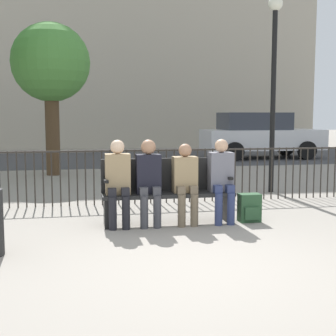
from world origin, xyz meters
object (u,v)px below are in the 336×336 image
(seated_person_1, at_px, (149,178))
(backpack, at_px, (249,208))
(seated_person_0, at_px, (118,179))
(parked_car_0, at_px, (260,135))
(park_bench, at_px, (167,188))
(seated_person_2, at_px, (186,180))
(lamp_post, at_px, (274,65))
(seated_person_3, at_px, (222,177))
(tree_0, at_px, (51,65))

(seated_person_1, distance_m, backpack, 1.54)
(seated_person_0, bearing_deg, seated_person_1, -0.01)
(seated_person_0, distance_m, parked_car_0, 11.00)
(seated_person_0, xyz_separation_m, parked_car_0, (5.73, 9.39, 0.17))
(seated_person_0, height_order, parked_car_0, parked_car_0)
(park_bench, relative_size, seated_person_1, 1.55)
(seated_person_2, bearing_deg, seated_person_1, 179.59)
(lamp_post, bearing_deg, parked_car_0, 70.46)
(seated_person_2, distance_m, seated_person_3, 0.53)
(seated_person_2, height_order, seated_person_3, seated_person_3)
(tree_0, height_order, lamp_post, tree_0)
(park_bench, bearing_deg, seated_person_1, -155.13)
(seated_person_2, xyz_separation_m, tree_0, (-2.17, 5.94, 2.16))
(backpack, bearing_deg, seated_person_0, 178.93)
(tree_0, bearing_deg, seated_person_1, -74.47)
(backpack, bearing_deg, seated_person_3, 175.18)
(parked_car_0, bearing_deg, seated_person_1, -119.43)
(seated_person_2, bearing_deg, parked_car_0, 63.05)
(park_bench, height_order, seated_person_2, seated_person_2)
(tree_0, bearing_deg, seated_person_3, -65.54)
(tree_0, xyz_separation_m, lamp_post, (4.47, -3.54, -0.29))
(seated_person_0, relative_size, lamp_post, 0.32)
(seated_person_2, xyz_separation_m, seated_person_3, (0.53, 0.00, 0.03))
(seated_person_0, relative_size, tree_0, 0.31)
(park_bench, bearing_deg, seated_person_0, -169.62)
(seated_person_0, height_order, seated_person_3, seated_person_0)
(backpack, relative_size, lamp_post, 0.11)
(backpack, distance_m, lamp_post, 3.62)
(park_bench, distance_m, seated_person_3, 0.80)
(seated_person_2, distance_m, parked_car_0, 10.54)
(parked_car_0, bearing_deg, park_bench, -118.45)
(seated_person_1, relative_size, parked_car_0, 0.29)
(seated_person_0, relative_size, seated_person_1, 1.00)
(seated_person_3, distance_m, backpack, 0.63)
(park_bench, bearing_deg, parked_car_0, 61.55)
(seated_person_1, distance_m, seated_person_3, 1.05)
(seated_person_0, bearing_deg, parked_car_0, 58.63)
(seated_person_3, xyz_separation_m, tree_0, (-2.70, 5.94, 2.13))
(seated_person_0, xyz_separation_m, lamp_post, (3.24, 2.40, 1.84))
(seated_person_2, bearing_deg, tree_0, 110.08)
(seated_person_3, bearing_deg, park_bench, 170.43)
(park_bench, xyz_separation_m, seated_person_1, (-0.28, -0.13, 0.18))
(backpack, xyz_separation_m, parked_car_0, (3.83, 9.43, 0.64))
(park_bench, height_order, lamp_post, lamp_post)
(seated_person_2, height_order, backpack, seated_person_2)
(seated_person_3, height_order, lamp_post, lamp_post)
(backpack, bearing_deg, seated_person_2, 178.09)
(seated_person_1, distance_m, seated_person_2, 0.52)
(lamp_post, distance_m, parked_car_0, 7.60)
(seated_person_3, bearing_deg, backpack, -4.82)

